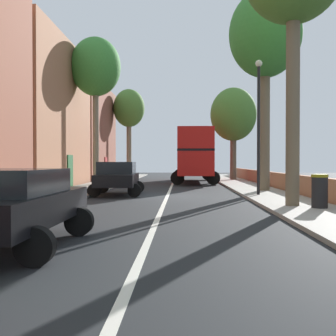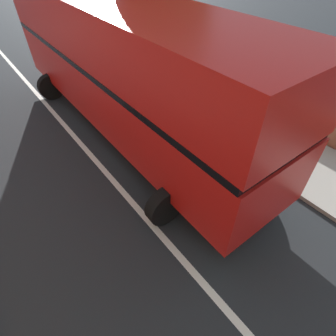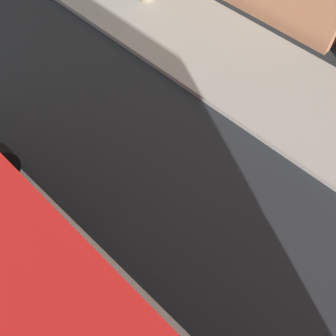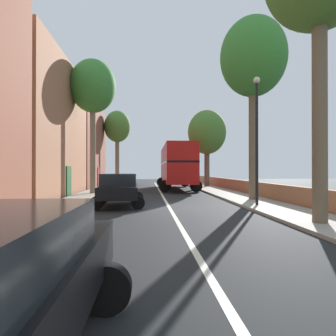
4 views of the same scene
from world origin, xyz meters
name	(u,v)px [view 1 (image 1 of 4)]	position (x,y,z in m)	size (l,w,h in m)	color
ground_plane	(167,196)	(0.00, 0.00, 0.00)	(84.00, 84.00, 0.00)	black
road_centre_line	(167,196)	(0.00, 0.00, 0.00)	(0.16, 54.00, 0.01)	silver
sidewalk_left	(67,194)	(-4.90, 0.00, 0.06)	(2.60, 60.00, 0.12)	#9E998E
sidewalk_right	(269,195)	(4.90, 0.00, 0.06)	(2.60, 60.00, 0.12)	#9E998E
boundary_wall_right	(302,186)	(6.45, 0.00, 0.51)	(0.36, 54.00, 1.02)	#9E6647
double_decker_bus	(194,153)	(1.70, 13.15, 2.36)	(3.64, 11.50, 4.06)	#B61411
parked_car_black_left_0	(117,176)	(-2.50, 0.39, 0.94)	(2.63, 4.12, 1.65)	black
parked_car_black_left_2	(13,202)	(-2.50, -11.76, 0.89)	(2.45, 4.25, 1.52)	black
street_tree_left_0	(129,110)	(-4.85, 22.20, 7.14)	(3.27, 3.27, 9.14)	#7A6B56
street_tree_right_3	(265,36)	(5.16, 2.33, 8.39)	(3.86, 3.86, 10.74)	brown
street_tree_right_5	(233,115)	(5.19, 15.62, 5.75)	(4.00, 4.00, 8.00)	brown
street_tree_left_6	(96,68)	(-5.13, 7.51, 7.97)	(3.37, 3.37, 9.94)	#7A6B56
lamppost_right	(259,116)	(4.30, -0.41, 3.81)	(0.32, 0.32, 6.31)	black
litter_bin_right	(320,191)	(5.30, -5.80, 0.69)	(0.55, 0.55, 1.12)	black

